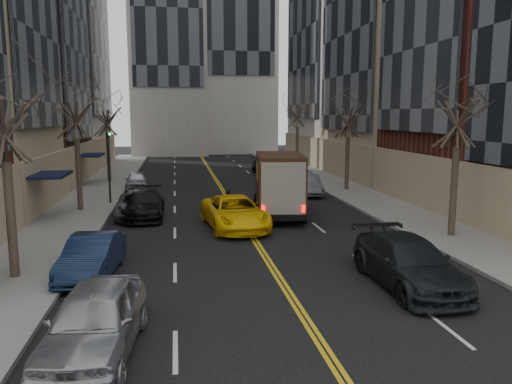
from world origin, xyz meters
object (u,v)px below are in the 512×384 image
ups_truck (279,185)px  pedestrian (229,204)px  taxi (235,213)px  observer_sedan (408,262)px

ups_truck → pedestrian: size_ratio=4.29×
taxi → pedestrian: size_ratio=3.72×
ups_truck → observer_sedan: size_ratio=1.19×
pedestrian → taxi: bearing=178.6°
ups_truck → pedestrian: ups_truck is taller
observer_sedan → pedestrian: size_ratio=3.59×
ups_truck → observer_sedan: ups_truck is taller
observer_sedan → pedestrian: bearing=110.8°
observer_sedan → ups_truck: bearing=98.2°
taxi → pedestrian: taxi is taller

